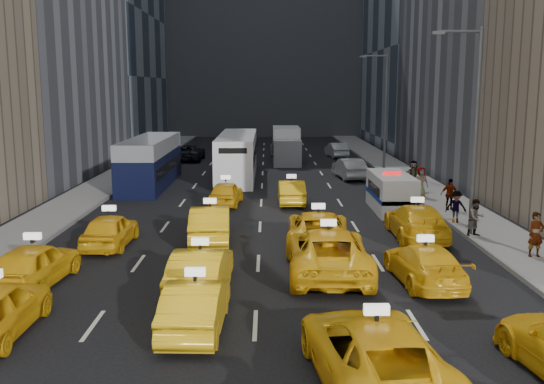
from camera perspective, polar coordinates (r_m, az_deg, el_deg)
The scene contains 34 objects.
ground at distance 15.38m, azimuth -1.73°, elevation -15.22°, with size 160.00×160.00×0.00m, color black.
sidewalk_west at distance 40.92m, azimuth -15.83°, elevation 0.42°, with size 3.00×90.00×0.15m, color gray.
sidewalk_east at distance 40.75m, azimuth 13.97°, elevation 0.47°, with size 3.00×90.00×0.15m, color gray.
curb_west at distance 40.56m, azimuth -13.85°, elevation 0.45°, with size 0.15×90.00×0.18m, color slate.
curb_east at distance 40.41m, azimuth 11.98°, elevation 0.49°, with size 0.15×90.00×0.18m, color slate.
streetlight_near at distance 27.45m, azimuth 18.43°, elevation 6.01°, with size 2.15×0.22×9.00m.
streetlight_far at distance 46.80m, azimuth 10.51°, elevation 7.74°, with size 2.15×0.22×9.00m.
taxi_5 at distance 16.81m, azimuth -7.18°, elevation -10.47°, with size 1.49×4.27×1.41m, color yellow.
taxi_6 at distance 13.87m, azimuth 9.68°, elevation -14.73°, with size 2.60×5.64×1.57m, color yellow.
taxi_8 at distance 21.65m, azimuth -21.46°, elevation -6.34°, with size 1.74×4.32×1.47m, color yellow.
taxi_9 at distance 19.51m, azimuth -6.72°, elevation -7.41°, with size 1.59×4.57×1.51m, color yellow.
taxi_10 at distance 21.39m, azimuth 5.30°, elevation -5.62°, with size 2.74×5.95×1.65m, color yellow.
taxi_11 at distance 21.07m, azimuth 14.14°, elevation -6.58°, with size 1.87×4.60×1.33m, color yellow.
taxi_12 at distance 25.88m, azimuth -15.00°, elevation -3.48°, with size 1.66×4.12×1.40m, color yellow.
taxi_13 at distance 25.99m, azimuth -5.83°, elevation -2.98°, with size 1.63×4.67×1.54m, color yellow.
taxi_14 at distance 25.01m, azimuth 4.36°, elevation -3.51°, with size 2.49×5.40×1.50m, color yellow.
taxi_15 at distance 27.04m, azimuth 13.45°, elevation -2.73°, with size 2.11×5.18×1.50m, color yellow.
taxi_16 at distance 33.87m, azimuth -4.36°, elevation -0.11°, with size 1.59×3.96×1.35m, color yellow.
taxi_17 at distance 34.13m, azimuth 1.84°, elevation -0.00°, with size 1.43×4.11×1.36m, color yellow.
nypd_van at distance 32.79m, azimuth 11.15°, elevation -0.10°, with size 2.35×5.08×2.11m.
double_decker at distance 41.09m, azimuth -11.35°, elevation 2.74°, with size 3.90×11.09×3.16m.
city_bus at distance 44.06m, azimuth -3.27°, elevation 3.38°, with size 3.31×12.33×3.15m.
box_truck at distance 52.63m, azimuth 1.37°, elevation 4.39°, with size 3.10×6.93×3.06m.
misc_car_0 at distance 43.93m, azimuth 7.30°, elevation 2.22°, with size 1.57×4.50×1.48m, color #95989C.
misc_car_1 at distance 54.79m, azimuth -7.77°, elevation 3.68°, with size 2.36×5.12×1.42m, color black.
misc_car_2 at distance 58.67m, azimuth 0.95°, elevation 4.27°, with size 2.25×5.54×1.61m, color gray.
misc_car_3 at distance 59.58m, azimuth -3.26°, elevation 4.26°, with size 1.70×4.24×1.44m, color black.
misc_car_4 at distance 57.25m, azimuth 6.09°, elevation 3.96°, with size 1.46×4.19×1.38m, color #ACB0B4.
pedestrian_0 at distance 25.03m, azimuth 23.59°, elevation -3.69°, with size 0.63×0.41×1.73m, color gray.
pedestrian_1 at distance 27.58m, azimuth 18.66°, elevation -2.30°, with size 0.79×0.43×1.62m, color gray.
pedestrian_2 at distance 30.06m, azimuth 16.93°, elevation -1.33°, with size 0.99×0.41×1.53m, color gray.
pedestrian_3 at distance 33.07m, azimuth 16.37°, elevation -0.20°, with size 0.96×0.44×1.64m, color gray.
pedestrian_4 at distance 36.55m, azimuth 13.82°, elevation 0.94°, with size 0.87×0.47×1.77m, color gray.
pedestrian_5 at distance 38.89m, azimuth 13.14°, elevation 1.54°, with size 1.70×0.49×1.84m, color gray.
Camera 1 is at (0.33, -13.93, 6.52)m, focal length 40.00 mm.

